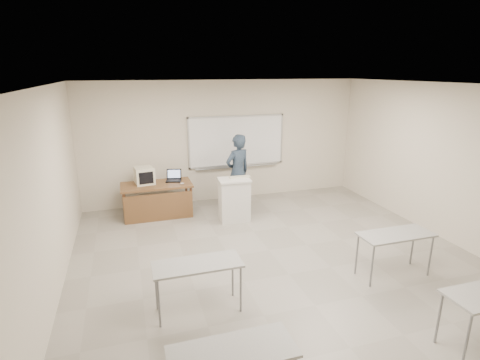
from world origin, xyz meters
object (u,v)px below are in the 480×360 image
object	(u,v)px
podium	(234,200)
whiteboard	(237,142)
presenter	(238,172)
laptop	(173,178)
crt_monitor	(144,176)
instructor_desk	(157,193)
mouse	(182,184)
keyboard	(240,177)

from	to	relation	value
podium	whiteboard	bearing A→B (deg)	74.90
presenter	laptop	bearing A→B (deg)	-31.16
podium	crt_monitor	world-z (taller)	crt_monitor
whiteboard	podium	size ratio (longest dim) A/B	2.61
whiteboard	instructor_desk	xyz separation A→B (m)	(-2.10, -0.78, -0.92)
podium	mouse	size ratio (longest dim) A/B	9.70
instructor_desk	presenter	size ratio (longest dim) A/B	0.87
laptop	whiteboard	bearing A→B (deg)	31.13
podium	laptop	distance (m)	1.57
podium	mouse	distance (m)	1.24
crt_monitor	podium	bearing A→B (deg)	-34.47
podium	laptop	size ratio (longest dim) A/B	2.80
laptop	keyboard	size ratio (longest dim) A/B	0.74
podium	mouse	bearing A→B (deg)	153.97
crt_monitor	keyboard	size ratio (longest dim) A/B	1.00
crt_monitor	laptop	distance (m)	0.66
crt_monitor	keyboard	world-z (taller)	crt_monitor
instructor_desk	keyboard	size ratio (longest dim) A/B	3.42
laptop	podium	bearing A→B (deg)	-24.17
instructor_desk	mouse	bearing A→B (deg)	-9.24
crt_monitor	laptop	bearing A→B (deg)	-5.16
keyboard	instructor_desk	bearing A→B (deg)	162.81
podium	keyboard	distance (m)	0.51
crt_monitor	mouse	distance (m)	0.88
whiteboard	instructor_desk	size ratio (longest dim) A/B	1.58
instructor_desk	keyboard	xyz separation A→B (m)	(1.75, -0.61, 0.40)
mouse	presenter	bearing A→B (deg)	-3.98
mouse	whiteboard	bearing A→B (deg)	21.74
whiteboard	laptop	bearing A→B (deg)	-163.25
instructor_desk	laptop	xyz separation A→B (m)	(0.40, 0.27, 0.25)
crt_monitor	presenter	world-z (taller)	presenter
keyboard	presenter	xyz separation A→B (m)	(0.14, 0.60, -0.06)
whiteboard	instructor_desk	distance (m)	2.42
whiteboard	podium	xyz separation A→B (m)	(-0.50, -1.47, -1.00)
podium	presenter	distance (m)	0.85
podium	presenter	size ratio (longest dim) A/B	0.53
laptop	keyboard	bearing A→B (deg)	-18.61
podium	instructor_desk	bearing A→B (deg)	160.45
crt_monitor	keyboard	bearing A→B (deg)	-30.81
instructor_desk	mouse	world-z (taller)	mouse
whiteboard	podium	bearing A→B (deg)	-108.81
instructor_desk	podium	size ratio (longest dim) A/B	1.65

